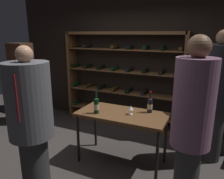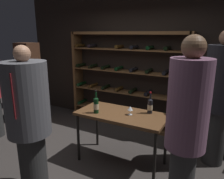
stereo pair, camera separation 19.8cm
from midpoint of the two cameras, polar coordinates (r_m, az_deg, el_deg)
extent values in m
plane|color=#383330|center=(3.60, -3.18, -19.15)|extent=(9.70, 9.70, 0.00)
cube|color=black|center=(4.69, 8.68, 7.78)|extent=(5.98, 0.10, 2.91)
cube|color=brown|center=(5.30, -7.97, 3.87)|extent=(0.06, 0.32, 2.04)
cube|color=brown|center=(4.32, 20.81, 0.56)|extent=(0.06, 0.32, 2.04)
cube|color=brown|center=(4.55, 5.22, 14.75)|extent=(2.59, 0.32, 0.06)
cube|color=brown|center=(4.96, 4.68, -8.80)|extent=(2.59, 0.32, 0.06)
cube|color=brown|center=(4.86, 4.75, -5.93)|extent=(2.51, 0.32, 0.02)
cylinder|color=black|center=(5.41, -6.86, -3.21)|extent=(0.08, 0.30, 0.08)
cylinder|color=black|center=(4.91, 2.94, -5.00)|extent=(0.08, 0.30, 0.08)
cylinder|color=black|center=(4.78, 6.63, -5.64)|extent=(0.08, 0.30, 0.08)
cylinder|color=#4C3314|center=(4.67, 10.52, -6.28)|extent=(0.08, 0.30, 0.08)
cylinder|color=black|center=(4.59, 14.58, -6.92)|extent=(0.08, 0.30, 0.08)
cylinder|color=black|center=(4.53, 18.78, -7.55)|extent=(0.08, 0.30, 0.08)
cube|color=brown|center=(4.72, 4.86, -0.69)|extent=(2.51, 0.32, 0.02)
cylinder|color=black|center=(5.29, -7.01, 1.54)|extent=(0.08, 0.30, 0.08)
cylinder|color=#4C3314|center=(5.10, -3.90, 1.13)|extent=(0.08, 0.30, 0.08)
cylinder|color=black|center=(4.93, -0.56, 0.69)|extent=(0.08, 0.30, 0.08)
cylinder|color=#4C3314|center=(4.78, 3.01, 0.21)|extent=(0.08, 0.30, 0.08)
cylinder|color=black|center=(4.64, 6.80, -0.30)|extent=(0.08, 0.30, 0.08)
cylinder|color=black|center=(4.53, 10.79, -0.83)|extent=(0.08, 0.30, 0.08)
cylinder|color=#4C3314|center=(4.38, 19.28, -1.95)|extent=(0.08, 0.30, 0.08)
cube|color=brown|center=(4.62, 4.99, 4.83)|extent=(2.51, 0.32, 0.02)
cylinder|color=black|center=(5.20, -7.17, 6.49)|extent=(0.08, 0.30, 0.08)
cylinder|color=black|center=(5.01, -3.99, 6.26)|extent=(0.08, 0.30, 0.08)
cylinder|color=black|center=(4.84, -0.57, 5.99)|extent=(0.08, 0.30, 0.08)
cylinder|color=black|center=(4.68, 3.09, 5.68)|extent=(0.08, 0.30, 0.08)
cylinder|color=black|center=(4.55, 6.97, 5.32)|extent=(0.08, 0.30, 0.08)
cylinder|color=black|center=(4.43, 11.07, 4.91)|extent=(0.08, 0.30, 0.08)
cylinder|color=black|center=(4.34, 15.36, 4.46)|extent=(0.08, 0.30, 0.08)
cylinder|color=black|center=(4.28, 19.80, 3.97)|extent=(0.08, 0.30, 0.08)
cube|color=brown|center=(4.56, 5.12, 10.54)|extent=(2.51, 0.32, 0.02)
cylinder|color=#4C3314|center=(5.16, -7.34, 11.56)|extent=(0.08, 0.30, 0.08)
cylinder|color=black|center=(4.96, -4.09, 11.53)|extent=(0.08, 0.30, 0.08)
cylinder|color=#4C3314|center=(4.63, 3.17, 11.31)|extent=(0.08, 0.30, 0.08)
cylinder|color=black|center=(4.49, 7.16, 11.12)|extent=(0.08, 0.30, 0.08)
cylinder|color=black|center=(4.38, 11.37, 10.86)|extent=(0.08, 0.30, 0.08)
cylinder|color=black|center=(4.29, 15.78, 10.52)|extent=(0.08, 0.30, 0.08)
cylinder|color=#4C3314|center=(4.22, 20.34, 10.11)|extent=(0.08, 0.30, 0.08)
cube|color=brown|center=(3.29, 4.31, -6.67)|extent=(1.36, 0.66, 0.04)
cylinder|color=black|center=(3.53, -7.33, -12.58)|extent=(0.04, 0.04, 0.79)
cylinder|color=black|center=(3.05, 13.16, -17.60)|extent=(0.04, 0.04, 0.79)
cylinder|color=black|center=(3.94, -2.52, -9.40)|extent=(0.04, 0.04, 0.79)
cylinder|color=black|center=(3.52, 15.73, -13.09)|extent=(0.04, 0.04, 0.79)
cylinder|color=#7A516B|center=(2.29, 21.97, -3.88)|extent=(0.41, 0.41, 0.93)
sphere|color=brown|center=(2.19, 23.41, 10.34)|extent=(0.23, 0.23, 0.23)
cylinder|color=#2C2C2C|center=(3.02, -18.32, -18.00)|extent=(0.34, 0.34, 0.82)
cylinder|color=#4C4C51|center=(2.67, -19.78, -2.40)|extent=(0.52, 0.52, 0.88)
sphere|color=#AD7A5B|center=(2.58, -20.80, 8.90)|extent=(0.19, 0.19, 0.19)
cube|color=maroon|center=(2.43, -22.80, -1.79)|extent=(0.05, 0.03, 0.50)
cylinder|color=#292929|center=(3.82, 26.97, -11.11)|extent=(0.31, 0.31, 0.89)
cylinder|color=black|center=(3.55, 28.69, 2.53)|extent=(0.48, 0.48, 0.96)
cube|color=#4C2D1E|center=(5.31, -20.00, 1.80)|extent=(0.44, 0.36, 1.80)
cylinder|color=black|center=(3.25, -2.50, -4.37)|extent=(0.08, 0.08, 0.23)
cone|color=black|center=(3.21, -2.52, -2.26)|extent=(0.08, 0.08, 0.03)
cylinder|color=black|center=(3.20, -2.53, -1.33)|extent=(0.03, 0.03, 0.09)
cylinder|color=black|center=(3.18, -2.54, -0.42)|extent=(0.03, 0.03, 0.02)
cylinder|color=#C6B28C|center=(3.26, -2.49, -4.56)|extent=(0.08, 0.08, 0.09)
cylinder|color=black|center=(3.31, 11.76, -4.49)|extent=(0.08, 0.08, 0.21)
cone|color=black|center=(3.27, 11.87, -2.55)|extent=(0.08, 0.08, 0.03)
cylinder|color=black|center=(3.26, 11.92, -1.67)|extent=(0.03, 0.03, 0.08)
cylinder|color=maroon|center=(3.24, 11.96, -0.82)|extent=(0.03, 0.03, 0.02)
cylinder|color=#C6B28C|center=(3.31, 11.75, -4.66)|extent=(0.08, 0.08, 0.08)
cylinder|color=silver|center=(3.23, 6.59, -6.66)|extent=(0.07, 0.07, 0.00)
cylinder|color=silver|center=(3.22, 6.61, -6.05)|extent=(0.01, 0.01, 0.07)
cone|color=silver|center=(3.20, 6.64, -4.97)|extent=(0.08, 0.08, 0.06)
cylinder|color=#590A14|center=(3.20, 6.63, -5.20)|extent=(0.04, 0.04, 0.02)
camera|label=1|loc=(0.10, -88.26, 0.46)|focal=34.41mm
camera|label=2|loc=(0.10, 91.74, -0.46)|focal=34.41mm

